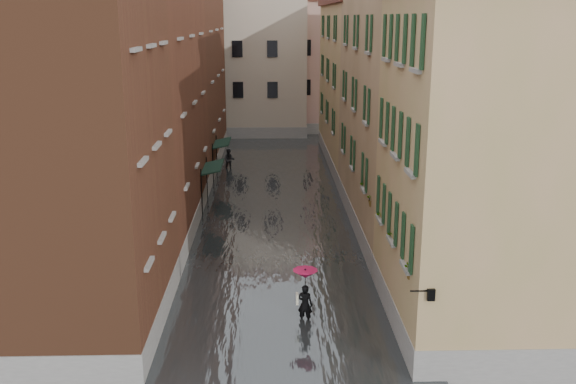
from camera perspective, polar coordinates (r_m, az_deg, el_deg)
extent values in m
plane|color=#5E5E61|center=(25.15, -0.99, -9.76)|extent=(120.00, 120.00, 0.00)
cube|color=#414548|center=(37.31, -1.21, -1.13)|extent=(10.00, 60.00, 0.20)
cube|color=brown|center=(22.26, -19.38, 3.67)|extent=(6.00, 8.00, 13.00)
cube|color=#592D1C|center=(32.80, -13.64, 7.16)|extent=(6.00, 14.00, 12.50)
cube|color=brown|center=(47.42, -9.99, 10.66)|extent=(6.00, 16.00, 14.00)
cube|color=#9F8E52|center=(22.54, 17.11, 2.04)|extent=(6.00, 8.00, 11.50)
cube|color=tan|center=(32.85, 11.20, 7.75)|extent=(6.00, 14.00, 13.00)
cube|color=#9F8E52|center=(47.59, 7.23, 9.28)|extent=(6.00, 16.00, 11.50)
cube|color=#AF9F8B|center=(60.99, -4.29, 11.36)|extent=(12.00, 9.00, 13.00)
cube|color=tan|center=(63.26, 4.13, 11.05)|extent=(10.00, 9.00, 12.00)
cube|color=black|center=(36.09, -6.71, 2.22)|extent=(1.09, 3.05, 0.31)
cylinder|color=black|center=(34.95, -7.68, -0.19)|extent=(0.06, 0.06, 2.80)
cylinder|color=black|center=(37.88, -7.21, 1.04)|extent=(0.06, 0.06, 2.80)
cube|color=black|center=(43.00, -5.90, 4.36)|extent=(1.09, 3.02, 0.31)
cylinder|color=black|center=(41.81, -6.69, 2.41)|extent=(0.06, 0.06, 2.80)
cylinder|color=black|center=(44.75, -6.36, 3.28)|extent=(0.06, 0.06, 2.80)
cylinder|color=black|center=(18.89, 11.70, -8.61)|extent=(0.60, 0.05, 0.05)
cube|color=black|center=(19.00, 12.57, -8.85)|extent=(0.22, 0.22, 0.35)
cube|color=beige|center=(19.00, 12.57, -8.85)|extent=(0.14, 0.14, 0.24)
cube|color=brown|center=(20.09, 11.04, -6.94)|extent=(0.22, 0.85, 0.18)
imported|color=#265926|center=(19.93, 11.10, -5.82)|extent=(0.59, 0.51, 0.66)
cube|color=brown|center=(22.78, 9.47, -4.15)|extent=(0.22, 0.85, 0.18)
imported|color=#265926|center=(22.65, 9.51, -3.15)|extent=(0.59, 0.51, 0.66)
cube|color=brown|center=(24.94, 8.48, -2.38)|extent=(0.22, 0.85, 0.18)
imported|color=#265926|center=(24.82, 8.52, -1.46)|extent=(0.59, 0.51, 0.66)
cube|color=brown|center=(27.27, 7.60, -0.81)|extent=(0.22, 0.85, 0.18)
imported|color=#265926|center=(27.16, 7.63, 0.04)|extent=(0.59, 0.51, 0.66)
cube|color=brown|center=(29.36, 6.94, 0.38)|extent=(0.22, 0.85, 0.18)
imported|color=#265926|center=(29.26, 6.96, 1.18)|extent=(0.59, 0.51, 0.66)
imported|color=black|center=(23.23, 1.52, -9.95)|extent=(0.62, 0.50, 1.50)
cube|color=beige|center=(23.18, 0.82, -9.46)|extent=(0.08, 0.30, 0.38)
cylinder|color=black|center=(22.98, 1.53, -8.59)|extent=(0.02, 0.02, 1.00)
cone|color=#B70C3F|center=(22.75, 1.55, -7.28)|extent=(0.89, 0.89, 0.28)
imported|color=black|center=(45.90, -5.24, 2.85)|extent=(0.80, 0.63, 1.60)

